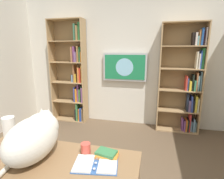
{
  "coord_description": "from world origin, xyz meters",
  "views": [
    {
      "loc": [
        -0.68,
        1.48,
        1.6
      ],
      "look_at": [
        -0.06,
        -1.07,
        1.0
      ],
      "focal_mm": 28.0,
      "sensor_mm": 36.0,
      "label": 1
    }
  ],
  "objects_px": {
    "bookshelf_right": "(73,74)",
    "cat": "(35,136)",
    "bookshelf_left": "(185,82)",
    "desk": "(51,175)",
    "paper_towel_roll": "(9,130)",
    "open_binder": "(96,164)",
    "desk_book_stack": "(107,154)",
    "wall_mounted_tv": "(125,67)",
    "coffee_mug": "(86,149)"
  },
  "relations": [
    {
      "from": "wall_mounted_tv",
      "to": "open_binder",
      "type": "height_order",
      "value": "wall_mounted_tv"
    },
    {
      "from": "wall_mounted_tv",
      "to": "cat",
      "type": "relative_size",
      "value": 1.36
    },
    {
      "from": "coffee_mug",
      "to": "desk_book_stack",
      "type": "height_order",
      "value": "coffee_mug"
    },
    {
      "from": "bookshelf_right",
      "to": "desk",
      "type": "height_order",
      "value": "bookshelf_right"
    },
    {
      "from": "bookshelf_right",
      "to": "paper_towel_roll",
      "type": "relative_size",
      "value": 9.15
    },
    {
      "from": "open_binder",
      "to": "desk_book_stack",
      "type": "height_order",
      "value": "desk_book_stack"
    },
    {
      "from": "cat",
      "to": "desk_book_stack",
      "type": "distance_m",
      "value": 0.59
    },
    {
      "from": "bookshelf_right",
      "to": "desk",
      "type": "xyz_separation_m",
      "value": [
        -0.99,
        2.48,
        -0.45
      ]
    },
    {
      "from": "bookshelf_right",
      "to": "bookshelf_left",
      "type": "bearing_deg",
      "value": -179.99
    },
    {
      "from": "desk",
      "to": "desk_book_stack",
      "type": "distance_m",
      "value": 0.47
    },
    {
      "from": "open_binder",
      "to": "bookshelf_right",
      "type": "bearing_deg",
      "value": -60.97
    },
    {
      "from": "desk",
      "to": "cat",
      "type": "height_order",
      "value": "cat"
    },
    {
      "from": "bookshelf_left",
      "to": "paper_towel_roll",
      "type": "height_order",
      "value": "bookshelf_left"
    },
    {
      "from": "open_binder",
      "to": "coffee_mug",
      "type": "xyz_separation_m",
      "value": [
        0.13,
        -0.12,
        0.04
      ]
    },
    {
      "from": "paper_towel_roll",
      "to": "desk_book_stack",
      "type": "height_order",
      "value": "paper_towel_roll"
    },
    {
      "from": "bookshelf_right",
      "to": "cat",
      "type": "xyz_separation_m",
      "value": [
        -0.86,
        2.45,
        -0.14
      ]
    },
    {
      "from": "desk",
      "to": "cat",
      "type": "xyz_separation_m",
      "value": [
        0.14,
        -0.03,
        0.31
      ]
    },
    {
      "from": "desk_book_stack",
      "to": "paper_towel_roll",
      "type": "bearing_deg",
      "value": -1.14
    },
    {
      "from": "desk",
      "to": "paper_towel_roll",
      "type": "bearing_deg",
      "value": -18.7
    },
    {
      "from": "wall_mounted_tv",
      "to": "cat",
      "type": "height_order",
      "value": "wall_mounted_tv"
    },
    {
      "from": "desk_book_stack",
      "to": "wall_mounted_tv",
      "type": "bearing_deg",
      "value": -83.65
    },
    {
      "from": "paper_towel_roll",
      "to": "desk_book_stack",
      "type": "xyz_separation_m",
      "value": [
        -0.95,
        0.02,
        -0.1
      ]
    },
    {
      "from": "desk_book_stack",
      "to": "open_binder",
      "type": "bearing_deg",
      "value": 66.79
    },
    {
      "from": "paper_towel_roll",
      "to": "wall_mounted_tv",
      "type": "bearing_deg",
      "value": -105.94
    },
    {
      "from": "open_binder",
      "to": "desk_book_stack",
      "type": "distance_m",
      "value": 0.13
    },
    {
      "from": "wall_mounted_tv",
      "to": "bookshelf_right",
      "type": "bearing_deg",
      "value": 4.22
    },
    {
      "from": "coffee_mug",
      "to": "desk_book_stack",
      "type": "relative_size",
      "value": 0.51
    },
    {
      "from": "bookshelf_right",
      "to": "paper_towel_roll",
      "type": "height_order",
      "value": "bookshelf_right"
    },
    {
      "from": "paper_towel_roll",
      "to": "coffee_mug",
      "type": "relative_size",
      "value": 2.54
    },
    {
      "from": "wall_mounted_tv",
      "to": "desk",
      "type": "distance_m",
      "value": 2.65
    },
    {
      "from": "wall_mounted_tv",
      "to": "paper_towel_roll",
      "type": "xyz_separation_m",
      "value": [
        0.68,
        2.39,
        -0.38
      ]
    },
    {
      "from": "cat",
      "to": "open_binder",
      "type": "xyz_separation_m",
      "value": [
        -0.5,
        -0.01,
        -0.17
      ]
    },
    {
      "from": "paper_towel_roll",
      "to": "bookshelf_right",
      "type": "bearing_deg",
      "value": -78.69
    },
    {
      "from": "coffee_mug",
      "to": "cat",
      "type": "bearing_deg",
      "value": 18.54
    },
    {
      "from": "bookshelf_left",
      "to": "wall_mounted_tv",
      "type": "relative_size",
      "value": 2.29
    },
    {
      "from": "bookshelf_left",
      "to": "cat",
      "type": "bearing_deg",
      "value": 58.92
    },
    {
      "from": "bookshelf_right",
      "to": "cat",
      "type": "bearing_deg",
      "value": 109.26
    },
    {
      "from": "bookshelf_left",
      "to": "open_binder",
      "type": "xyz_separation_m",
      "value": [
        0.98,
        2.44,
        -0.24
      ]
    },
    {
      "from": "paper_towel_roll",
      "to": "cat",
      "type": "bearing_deg",
      "value": 159.5
    },
    {
      "from": "open_binder",
      "to": "coffee_mug",
      "type": "distance_m",
      "value": 0.18
    },
    {
      "from": "bookshelf_left",
      "to": "open_binder",
      "type": "relative_size",
      "value": 5.77
    },
    {
      "from": "bookshelf_right",
      "to": "open_binder",
      "type": "bearing_deg",
      "value": 119.03
    },
    {
      "from": "desk",
      "to": "bookshelf_left",
      "type": "bearing_deg",
      "value": -118.34
    },
    {
      "from": "bookshelf_right",
      "to": "desk_book_stack",
      "type": "height_order",
      "value": "bookshelf_right"
    },
    {
      "from": "desk",
      "to": "coffee_mug",
      "type": "distance_m",
      "value": 0.33
    },
    {
      "from": "paper_towel_roll",
      "to": "coffee_mug",
      "type": "xyz_separation_m",
      "value": [
        -0.77,
        0.02,
        -0.07
      ]
    },
    {
      "from": "bookshelf_right",
      "to": "wall_mounted_tv",
      "type": "bearing_deg",
      "value": -175.78
    },
    {
      "from": "bookshelf_right",
      "to": "coffee_mug",
      "type": "relative_size",
      "value": 23.2
    },
    {
      "from": "paper_towel_roll",
      "to": "coffee_mug",
      "type": "bearing_deg",
      "value": 178.28
    },
    {
      "from": "open_binder",
      "to": "desk",
      "type": "bearing_deg",
      "value": 6.11
    }
  ]
}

